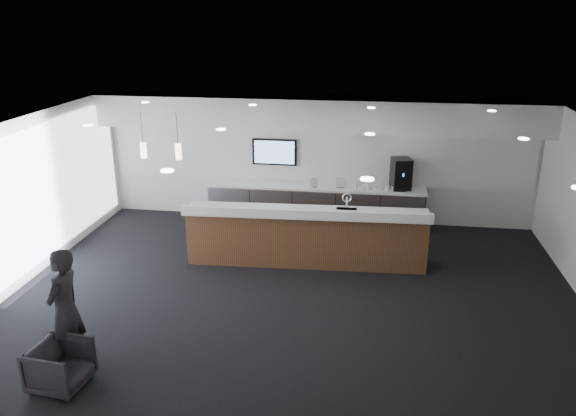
# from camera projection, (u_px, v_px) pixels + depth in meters

# --- Properties ---
(ground) EXTENTS (10.00, 10.00, 0.00)m
(ground) POSITION_uv_depth(u_px,v_px,m) (293.00, 297.00, 9.94)
(ground) COLOR black
(ground) RESTS_ON ground
(ceiling) EXTENTS (10.00, 8.00, 0.02)m
(ceiling) POSITION_uv_depth(u_px,v_px,m) (294.00, 130.00, 8.93)
(ceiling) COLOR black
(ceiling) RESTS_ON back_wall
(back_wall) EXTENTS (10.00, 0.02, 3.00)m
(back_wall) POSITION_uv_depth(u_px,v_px,m) (317.00, 159.00, 13.16)
(back_wall) COLOR silver
(back_wall) RESTS_ON ground
(left_wall) EXTENTS (0.02, 8.00, 3.00)m
(left_wall) POSITION_uv_depth(u_px,v_px,m) (20.00, 203.00, 10.13)
(left_wall) COLOR silver
(left_wall) RESTS_ON ground
(soffit_bulkhead) EXTENTS (10.00, 0.90, 0.70)m
(soffit_bulkhead) POSITION_uv_depth(u_px,v_px,m) (316.00, 113.00, 12.36)
(soffit_bulkhead) COLOR white
(soffit_bulkhead) RESTS_ON back_wall
(alcove_panel) EXTENTS (9.80, 0.06, 1.40)m
(alcove_panel) POSITION_uv_depth(u_px,v_px,m) (317.00, 155.00, 13.10)
(alcove_panel) COLOR white
(alcove_panel) RESTS_ON back_wall
(window_blinds_wall) EXTENTS (0.04, 7.36, 2.55)m
(window_blinds_wall) POSITION_uv_depth(u_px,v_px,m) (22.00, 204.00, 10.13)
(window_blinds_wall) COLOR #A5B2C6
(window_blinds_wall) RESTS_ON left_wall
(back_credenza) EXTENTS (5.06, 0.66, 0.95)m
(back_credenza) POSITION_uv_depth(u_px,v_px,m) (315.00, 205.00, 13.17)
(back_credenza) COLOR gray
(back_credenza) RESTS_ON ground
(wall_tv) EXTENTS (1.05, 0.08, 0.62)m
(wall_tv) POSITION_uv_depth(u_px,v_px,m) (275.00, 152.00, 13.17)
(wall_tv) COLOR black
(wall_tv) RESTS_ON back_wall
(pendant_left) EXTENTS (0.12, 0.12, 0.30)m
(pendant_left) POSITION_uv_depth(u_px,v_px,m) (170.00, 158.00, 10.26)
(pendant_left) COLOR beige
(pendant_left) RESTS_ON ceiling
(pendant_right) EXTENTS (0.12, 0.12, 0.30)m
(pendant_right) POSITION_uv_depth(u_px,v_px,m) (134.00, 156.00, 10.36)
(pendant_right) COLOR beige
(pendant_right) RESTS_ON ceiling
(ceiling_can_lights) EXTENTS (7.00, 5.00, 0.02)m
(ceiling_can_lights) POSITION_uv_depth(u_px,v_px,m) (294.00, 132.00, 8.94)
(ceiling_can_lights) COLOR white
(ceiling_can_lights) RESTS_ON ceiling
(service_counter) EXTENTS (4.79, 1.02, 1.49)m
(service_counter) POSITION_uv_depth(u_px,v_px,m) (306.00, 236.00, 11.09)
(service_counter) COLOR #542C1C
(service_counter) RESTS_ON ground
(coffee_machine) EXTENTS (0.50, 0.58, 0.71)m
(coffee_machine) POSITION_uv_depth(u_px,v_px,m) (401.00, 174.00, 12.67)
(coffee_machine) COLOR black
(coffee_machine) RESTS_ON back_credenza
(info_sign_left) EXTENTS (0.16, 0.08, 0.23)m
(info_sign_left) POSITION_uv_depth(u_px,v_px,m) (314.00, 182.00, 12.87)
(info_sign_left) COLOR silver
(info_sign_left) RESTS_ON back_credenza
(info_sign_right) EXTENTS (0.20, 0.04, 0.26)m
(info_sign_right) POSITION_uv_depth(u_px,v_px,m) (340.00, 182.00, 12.83)
(info_sign_right) COLOR silver
(info_sign_right) RESTS_ON back_credenza
(armchair) EXTENTS (0.77, 0.76, 0.65)m
(armchair) POSITION_uv_depth(u_px,v_px,m) (60.00, 366.00, 7.48)
(armchair) COLOR black
(armchair) RESTS_ON ground
(lounge_guest) EXTENTS (0.46, 0.67, 1.77)m
(lounge_guest) POSITION_uv_depth(u_px,v_px,m) (65.00, 309.00, 7.79)
(lounge_guest) COLOR black
(lounge_guest) RESTS_ON ground
(cup_0) EXTENTS (0.11, 0.11, 0.10)m
(cup_0) POSITION_uv_depth(u_px,v_px,m) (393.00, 188.00, 12.65)
(cup_0) COLOR white
(cup_0) RESTS_ON back_credenza
(cup_1) EXTENTS (0.15, 0.15, 0.10)m
(cup_1) POSITION_uv_depth(u_px,v_px,m) (387.00, 188.00, 12.67)
(cup_1) COLOR white
(cup_1) RESTS_ON back_credenza
(cup_2) EXTENTS (0.13, 0.13, 0.10)m
(cup_2) POSITION_uv_depth(u_px,v_px,m) (381.00, 188.00, 12.69)
(cup_2) COLOR white
(cup_2) RESTS_ON back_credenza
(cup_3) EXTENTS (0.14, 0.14, 0.10)m
(cup_3) POSITION_uv_depth(u_px,v_px,m) (375.00, 187.00, 12.71)
(cup_3) COLOR white
(cup_3) RESTS_ON back_credenza
(cup_4) EXTENTS (0.15, 0.15, 0.10)m
(cup_4) POSITION_uv_depth(u_px,v_px,m) (368.00, 187.00, 12.73)
(cup_4) COLOR white
(cup_4) RESTS_ON back_credenza
(cup_5) EXTENTS (0.12, 0.12, 0.10)m
(cup_5) POSITION_uv_depth(u_px,v_px,m) (362.00, 187.00, 12.75)
(cup_5) COLOR white
(cup_5) RESTS_ON back_credenza
(cup_6) EXTENTS (0.15, 0.15, 0.10)m
(cup_6) POSITION_uv_depth(u_px,v_px,m) (356.00, 187.00, 12.77)
(cup_6) COLOR white
(cup_6) RESTS_ON back_credenza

